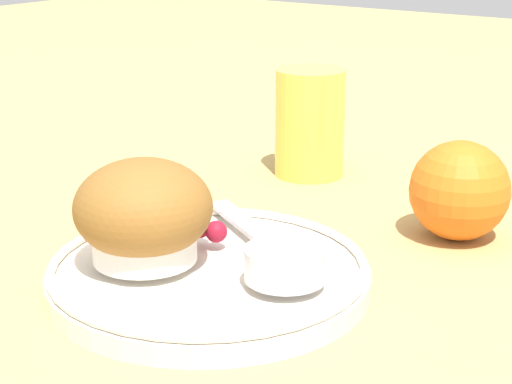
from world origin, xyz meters
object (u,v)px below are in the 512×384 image
at_px(juice_glass, 310,123).
at_px(butter_knife, 262,237).
at_px(orange_fruit, 459,190).
at_px(muffin, 144,214).

bearing_deg(juice_glass, butter_knife, -66.25).
bearing_deg(butter_knife, orange_fruit, 84.95).
bearing_deg(butter_knife, muffin, -90.24).
bearing_deg(juice_glass, muffin, -80.25).
bearing_deg(juice_glass, orange_fruit, -21.85).
bearing_deg(butter_knife, juice_glass, 143.09).
distance_m(butter_knife, orange_fruit, 0.16).
xyz_separation_m(muffin, juice_glass, (-0.05, 0.28, -0.00)).
distance_m(muffin, juice_glass, 0.28).
height_order(muffin, orange_fruit, muffin).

